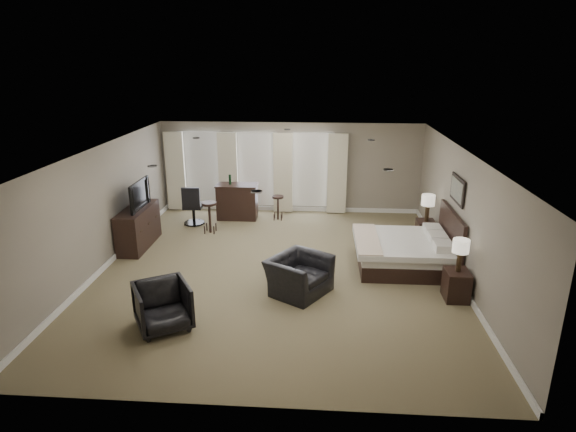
# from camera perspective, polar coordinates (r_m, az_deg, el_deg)

# --- Properties ---
(room) EXTENTS (7.60, 8.60, 2.64)m
(room) POSITION_cam_1_polar(r_m,az_deg,el_deg) (9.92, -1.31, 0.40)
(room) COLOR #6E6346
(room) RESTS_ON ground
(window_bay) EXTENTS (5.25, 0.20, 2.30)m
(window_bay) POSITION_cam_1_polar(r_m,az_deg,el_deg) (14.00, -3.86, 5.29)
(window_bay) COLOR silver
(window_bay) RESTS_ON room
(bed) EXTENTS (2.00, 1.91, 1.27)m
(bed) POSITION_cam_1_polar(r_m,az_deg,el_deg) (10.62, 12.93, -2.65)
(bed) COLOR silver
(bed) RESTS_ON ground
(nightstand_near) EXTENTS (0.43, 0.52, 0.57)m
(nightstand_near) POSITION_cam_1_polar(r_m,az_deg,el_deg) (9.65, 19.31, -7.73)
(nightstand_near) COLOR black
(nightstand_near) RESTS_ON ground
(nightstand_far) EXTENTS (0.42, 0.52, 0.57)m
(nightstand_far) POSITION_cam_1_polar(r_m,az_deg,el_deg) (12.24, 15.95, -1.82)
(nightstand_far) COLOR black
(nightstand_far) RESTS_ON ground
(lamp_near) EXTENTS (0.30, 0.30, 0.63)m
(lamp_near) POSITION_cam_1_polar(r_m,az_deg,el_deg) (9.41, 19.69, -4.44)
(lamp_near) COLOR beige
(lamp_near) RESTS_ON nightstand_near
(lamp_far) EXTENTS (0.32, 0.32, 0.66)m
(lamp_far) POSITION_cam_1_polar(r_m,az_deg,el_deg) (12.05, 16.21, 0.91)
(lamp_far) COLOR beige
(lamp_far) RESTS_ON nightstand_far
(wall_art) EXTENTS (0.04, 0.96, 0.56)m
(wall_art) POSITION_cam_1_polar(r_m,az_deg,el_deg) (10.53, 19.40, 2.95)
(wall_art) COLOR slate
(wall_art) RESTS_ON room
(dresser) EXTENTS (0.53, 1.65, 0.96)m
(dresser) POSITION_cam_1_polar(r_m,az_deg,el_deg) (12.06, -17.32, -1.28)
(dresser) COLOR black
(dresser) RESTS_ON ground
(tv) EXTENTS (0.66, 1.15, 0.15)m
(tv) POSITION_cam_1_polar(r_m,az_deg,el_deg) (11.89, -17.57, 1.24)
(tv) COLOR black
(tv) RESTS_ON dresser
(armchair_near) EXTENTS (1.21, 1.32, 0.97)m
(armchair_near) POSITION_cam_1_polar(r_m,az_deg,el_deg) (9.28, 1.31, -6.33)
(armchair_near) COLOR black
(armchair_near) RESTS_ON ground
(armchair_far) EXTENTS (1.14, 1.12, 0.88)m
(armchair_far) POSITION_cam_1_polar(r_m,az_deg,el_deg) (8.41, -14.64, -10.09)
(armchair_far) COLOR black
(armchair_far) RESTS_ON ground
(bar_counter) EXTENTS (1.15, 0.60, 1.00)m
(bar_counter) POSITION_cam_1_polar(r_m,az_deg,el_deg) (13.57, -6.03, 1.73)
(bar_counter) COLOR black
(bar_counter) RESTS_ON ground
(bar_stool_left) EXTENTS (0.48, 0.48, 0.82)m
(bar_stool_left) POSITION_cam_1_polar(r_m,az_deg,el_deg) (12.59, -9.26, -0.17)
(bar_stool_left) COLOR black
(bar_stool_left) RESTS_ON ground
(bar_stool_right) EXTENTS (0.41, 0.41, 0.69)m
(bar_stool_right) POSITION_cam_1_polar(r_m,az_deg,el_deg) (13.45, -1.19, 0.98)
(bar_stool_right) COLOR black
(bar_stool_right) RESTS_ON ground
(desk_chair) EXTENTS (0.59, 0.59, 1.09)m
(desk_chair) POSITION_cam_1_polar(r_m,az_deg,el_deg) (13.27, -11.18, 1.31)
(desk_chair) COLOR black
(desk_chair) RESTS_ON ground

